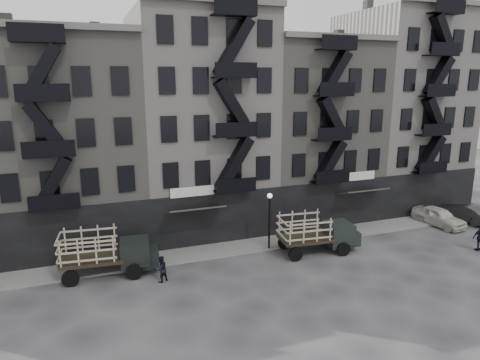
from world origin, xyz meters
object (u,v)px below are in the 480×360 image
object	(u,v)px
car_east	(439,217)
pedestrian_mid	(161,269)
stake_truck_east	(317,230)
stake_truck_west	(106,250)
car_far	(465,212)

from	to	relation	value
car_east	pedestrian_mid	xyz separation A→B (m)	(-23.84, -2.03, 0.05)
stake_truck_east	car_east	xyz separation A→B (m)	(12.62, 1.36, -0.86)
stake_truck_west	car_far	bearing A→B (deg)	6.16
stake_truck_east	car_east	bearing A→B (deg)	12.27
stake_truck_east	car_east	distance (m)	12.72
stake_truck_east	car_far	distance (m)	15.76
car_east	car_far	world-z (taller)	car_east
stake_truck_east	car_far	bearing A→B (deg)	11.48
pedestrian_mid	car_east	bearing A→B (deg)	160.54
car_far	pedestrian_mid	size ratio (longest dim) A/B	2.79
car_far	car_east	bearing A→B (deg)	-4.71
stake_truck_west	stake_truck_east	world-z (taller)	stake_truck_west
stake_truck_west	car_far	size ratio (longest dim) A/B	1.33
stake_truck_east	pedestrian_mid	world-z (taller)	stake_truck_east
car_far	pedestrian_mid	distance (m)	26.98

